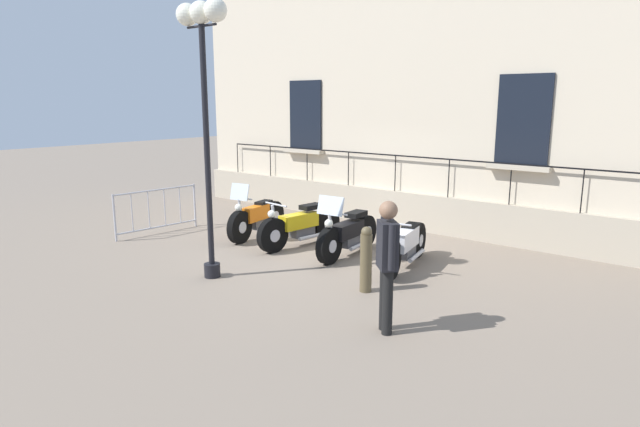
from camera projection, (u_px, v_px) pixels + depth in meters
ground_plane at (332, 248)px, 11.22m from camera, size 60.00×60.00×0.00m
building_facade at (406, 92)px, 12.75m from camera, size 0.82×13.26×6.71m
motorcycle_orange at (257, 218)px, 12.02m from camera, size 2.01×0.62×1.30m
motorcycle_yellow at (300, 226)px, 11.29m from camera, size 2.25×0.68×1.00m
motorcycle_black at (348, 235)px, 10.56m from camera, size 2.07×0.66×1.29m
motorcycle_white at (405, 245)px, 9.80m from camera, size 2.18×0.72×0.98m
lamppost at (203, 68)px, 8.63m from camera, size 0.36×1.06×4.58m
crowd_barrier at (157, 210)px, 12.32m from camera, size 2.08×0.23×1.05m
bollard at (366, 259)px, 8.54m from camera, size 0.19×0.19×1.08m
pedestrian_standing at (387, 259)px, 6.93m from camera, size 0.41×0.41×1.78m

